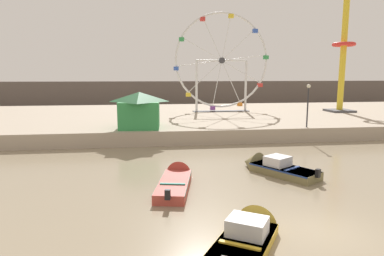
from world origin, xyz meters
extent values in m
plane|color=gray|center=(0.00, 0.00, 0.00)|extent=(240.00, 240.00, 0.00)
cube|color=tan|center=(0.00, 27.94, 0.59)|extent=(110.00, 24.72, 1.19)
cube|color=#564C47|center=(0.00, 52.09, 2.20)|extent=(140.00, 3.00, 4.40)
cube|color=gold|center=(-3.23, -0.91, 0.18)|extent=(3.18, 3.73, 0.35)
cube|color=gold|center=(-3.23, -0.91, 0.31)|extent=(3.17, 3.71, 0.08)
cone|color=gold|center=(-2.06, 0.91, 0.18)|extent=(1.77, 1.60, 1.50)
cube|color=silver|center=(-3.00, -0.55, 0.64)|extent=(1.62, 1.55, 0.58)
cube|color=gold|center=(-3.46, -1.26, 0.38)|extent=(1.22, 0.86, 0.06)
cube|color=olive|center=(1.39, 6.83, 0.24)|extent=(3.38, 4.08, 0.48)
cube|color=navy|center=(1.39, 6.83, 0.44)|extent=(3.38, 4.06, 0.08)
cone|color=olive|center=(0.09, 8.88, 0.24)|extent=(1.82, 1.69, 1.48)
cube|color=black|center=(2.48, 5.12, 0.59)|extent=(0.31, 0.30, 0.44)
cube|color=silver|center=(1.13, 7.23, 0.75)|extent=(1.67, 1.64, 0.54)
cube|color=navy|center=(1.65, 6.42, 0.51)|extent=(1.21, 0.85, 0.06)
cube|color=#B24238|center=(-4.98, 5.19, 0.23)|extent=(2.24, 4.39, 0.46)
cube|color=#237566|center=(-4.98, 5.19, 0.42)|extent=(2.25, 4.36, 0.08)
cone|color=#B24238|center=(-4.44, 7.79, 0.23)|extent=(1.55, 1.40, 1.35)
cube|color=black|center=(-5.43, 3.04, 0.57)|extent=(0.28, 0.24, 0.44)
cube|color=#237566|center=(-5.09, 4.67, 0.49)|extent=(1.21, 0.40, 0.06)
torus|color=silver|center=(2.72, 29.44, 7.27)|extent=(11.20, 0.24, 11.20)
cylinder|color=#38383D|center=(2.72, 29.44, 7.27)|extent=(0.70, 0.50, 0.70)
cylinder|color=silver|center=(1.56, 29.44, 9.75)|extent=(2.39, 0.08, 5.00)
cube|color=red|center=(0.40, 29.44, 11.95)|extent=(0.56, 0.48, 0.44)
cylinder|color=silver|center=(0.32, 29.44, 8.59)|extent=(4.83, 0.08, 2.72)
cube|color=#33934C|center=(-2.07, 29.44, 9.64)|extent=(0.56, 0.48, 0.44)
cylinder|color=silver|center=(0.00, 29.44, 6.93)|extent=(5.45, 0.08, 0.75)
cube|color=#3356B7|center=(-2.71, 29.44, 6.31)|extent=(0.56, 0.48, 0.44)
cylinder|color=silver|center=(0.72, 29.44, 5.40)|extent=(4.06, 0.08, 3.80)
cube|color=yellow|center=(-1.28, 29.44, 3.25)|extent=(0.56, 0.48, 0.44)
cylinder|color=silver|center=(2.20, 29.44, 4.58)|extent=(1.12, 0.08, 5.39)
cube|color=purple|center=(1.68, 29.44, 1.61)|extent=(0.56, 0.48, 0.44)
cylinder|color=silver|center=(3.88, 29.44, 4.78)|extent=(2.39, 0.08, 5.00)
cube|color=orange|center=(5.04, 29.44, 2.02)|extent=(0.56, 0.48, 0.44)
cylinder|color=silver|center=(5.12, 29.44, 5.94)|extent=(4.83, 0.08, 2.72)
cube|color=red|center=(7.52, 29.44, 4.34)|extent=(0.56, 0.48, 0.44)
cylinder|color=silver|center=(5.44, 29.44, 7.60)|extent=(5.45, 0.08, 0.75)
cube|color=#33934C|center=(8.16, 29.44, 7.66)|extent=(0.56, 0.48, 0.44)
cylinder|color=silver|center=(4.72, 29.44, 9.14)|extent=(4.06, 0.08, 3.80)
cube|color=#3356B7|center=(6.72, 29.44, 10.73)|extent=(0.56, 0.48, 0.44)
cylinder|color=silver|center=(3.24, 29.44, 9.96)|extent=(1.12, 0.08, 5.39)
cube|color=yellow|center=(3.76, 29.44, 12.36)|extent=(0.56, 0.48, 0.44)
cylinder|color=silver|center=(-0.29, 29.44, 4.23)|extent=(0.28, 0.28, 6.08)
cylinder|color=silver|center=(5.73, 29.44, 4.23)|extent=(0.28, 0.28, 6.08)
cylinder|color=silver|center=(2.72, 29.44, 7.27)|extent=(6.03, 0.18, 0.18)
cube|color=#4C4C51|center=(2.72, 29.44, 1.23)|extent=(6.83, 1.20, 0.08)
cylinder|color=gold|center=(16.84, 27.32, 8.24)|extent=(0.70, 0.70, 14.10)
torus|color=red|center=(16.84, 27.32, 9.11)|extent=(2.64, 2.64, 0.44)
cube|color=#4C4C51|center=(16.84, 27.32, 1.31)|extent=(2.80, 2.80, 0.24)
cube|color=#33934C|center=(-6.82, 17.79, 2.30)|extent=(3.44, 3.48, 2.23)
pyramid|color=#1C512A|center=(-6.82, 17.79, 3.80)|extent=(3.78, 3.83, 0.80)
cylinder|color=#2D2D33|center=(7.23, 16.20, 2.86)|extent=(0.12, 0.12, 3.34)
sphere|color=#F2EACC|center=(7.23, 16.20, 4.67)|extent=(0.32, 0.32, 0.32)
camera|label=1|loc=(-6.24, -10.89, 5.65)|focal=31.90mm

